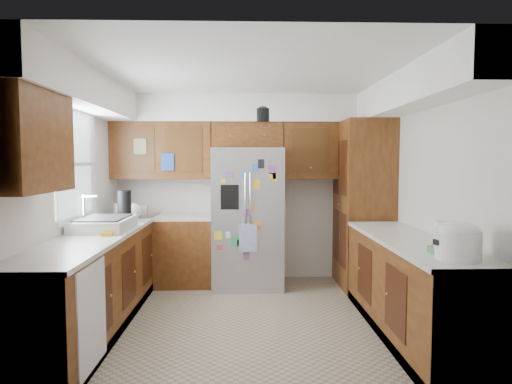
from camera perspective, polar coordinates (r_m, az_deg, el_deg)
The scene contains 12 objects.
floor at distance 4.63m, azimuth -0.97°, elevation -16.53°, with size 3.60×3.60×0.00m, color tan.
room_shell at distance 4.70m, azimuth -2.34°, elevation 6.43°, with size 3.64×3.24×2.52m.
left_counter_run at distance 4.71m, azimuth -18.10°, elevation -10.89°, with size 1.36×3.20×0.92m.
right_counter_run at distance 4.33m, azimuth 19.88°, elevation -12.37°, with size 0.63×2.25×0.92m.
pantry at distance 5.72m, azimuth 14.08°, elevation -1.61°, with size 0.60×0.90×2.15m, color #4A220E.
fridge at distance 5.58m, azimuth -1.12°, elevation -3.44°, with size 0.90×0.79×1.80m.
bridge_cabinet at distance 5.77m, azimuth -1.16°, elevation 7.49°, with size 0.96×0.34×0.35m, color #4A220E.
fridge_top_items at distance 5.76m, azimuth -1.81°, elevation 10.52°, with size 0.84×0.38×0.28m.
sink_assembly at distance 4.70m, azimuth -19.63°, elevation -4.00°, with size 0.52×0.75×0.37m.
left_counter_clutter at distance 5.38m, azimuth -16.87°, elevation -2.28°, with size 0.37×0.91×0.38m.
rice_cooker at distance 3.43m, azimuth 25.35°, elevation -5.75°, with size 0.33×0.32×0.28m.
paper_towel at distance 3.54m, azimuth 23.58°, elevation -5.65°, with size 0.12×0.12×0.26m, color white.
Camera 1 is at (-0.05, -4.33, 1.62)m, focal length 30.00 mm.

